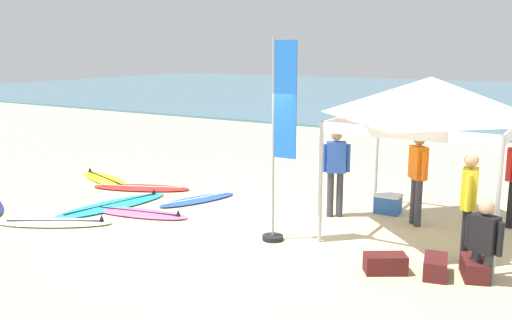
{
  "coord_description": "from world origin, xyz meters",
  "views": [
    {
      "loc": [
        5.41,
        -8.43,
        3.23
      ],
      "look_at": [
        -0.4,
        1.12,
        1.0
      ],
      "focal_mm": 39.61,
      "sensor_mm": 36.0,
      "label": 1
    }
  ],
  "objects": [
    {
      "name": "banner_flag",
      "position": [
        0.99,
        -0.43,
        1.57
      ],
      "size": [
        0.6,
        0.36,
        3.4
      ],
      "color": "#99999E",
      "rests_on": "ground"
    },
    {
      "name": "surfboard_white",
      "position": [
        -3.01,
        -1.78,
        0.04
      ],
      "size": [
        2.12,
        1.59,
        0.19
      ],
      "color": "white",
      "rests_on": "ground"
    },
    {
      "name": "surfboard_yellow",
      "position": [
        -4.87,
        1.24,
        0.04
      ],
      "size": [
        2.29,
        1.31,
        0.19
      ],
      "color": "yellow",
      "rests_on": "ground"
    },
    {
      "name": "gear_bag_on_sand",
      "position": [
        4.12,
        -0.33,
        0.14
      ],
      "size": [
        0.51,
        0.67,
        0.28
      ],
      "primitive_type": "cube",
      "rotation": [
        0.0,
        0.0,
        1.92
      ],
      "color": "#4C1919",
      "rests_on": "ground"
    },
    {
      "name": "gear_bag_near_tent",
      "position": [
        3.64,
        -0.56,
        0.14
      ],
      "size": [
        0.44,
        0.65,
        0.28
      ],
      "primitive_type": "cube",
      "rotation": [
        0.0,
        0.0,
        1.78
      ],
      "color": "#4C1919",
      "rests_on": "ground"
    },
    {
      "name": "person_blue",
      "position": [
        1.22,
        1.39,
        0.99
      ],
      "size": [
        0.49,
        0.37,
        1.71
      ],
      "color": "#383842",
      "rests_on": "ground"
    },
    {
      "name": "gear_bag_by_pole",
      "position": [
        2.98,
        -0.82,
        0.14
      ],
      "size": [
        0.68,
        0.59,
        0.28
      ],
      "primitive_type": "cube",
      "rotation": [
        0.0,
        0.0,
        0.56
      ],
      "color": "#4C1919",
      "rests_on": "ground"
    },
    {
      "name": "surfboard_blue",
      "position": [
        -1.74,
        0.88,
        0.04
      ],
      "size": [
        1.12,
        1.89,
        0.19
      ],
      "color": "blue",
      "rests_on": "ground"
    },
    {
      "name": "person_yellow",
      "position": [
        3.89,
        0.16,
        0.99
      ],
      "size": [
        0.27,
        0.55,
        1.71
      ],
      "color": "black",
      "rests_on": "ground"
    },
    {
      "name": "cooler_box",
      "position": [
        2.03,
        2.15,
        0.2
      ],
      "size": [
        0.5,
        0.36,
        0.39
      ],
      "color": "#2D60B7",
      "rests_on": "ground"
    },
    {
      "name": "ground_plane",
      "position": [
        0.0,
        0.0,
        0.0
      ],
      "size": [
        80.0,
        80.0,
        0.0
      ],
      "primitive_type": "plane",
      "color": "beige"
    },
    {
      "name": "person_orange",
      "position": [
        2.71,
        1.68,
        0.99
      ],
      "size": [
        0.4,
        0.43,
        1.71
      ],
      "color": "#383842",
      "rests_on": "ground"
    },
    {
      "name": "canopy_tent",
      "position": [
        2.96,
        1.27,
        2.39
      ],
      "size": [
        2.86,
        2.86,
        2.75
      ],
      "color": "#B7B7BC",
      "rests_on": "ground"
    },
    {
      "name": "surfboard_pink",
      "position": [
        -2.11,
        -0.5,
        0.04
      ],
      "size": [
        2.19,
        1.0,
        0.19
      ],
      "color": "pink",
      "rests_on": "ground"
    },
    {
      "name": "person_black",
      "position": [
        4.24,
        -0.45,
        0.66
      ],
      "size": [
        0.52,
        0.33,
        1.2
      ],
      "color": "#2D2D33",
      "rests_on": "ground"
    },
    {
      "name": "sea",
      "position": [
        0.0,
        30.53,
        0.05
      ],
      "size": [
        80.0,
        36.0,
        0.1
      ],
      "primitive_type": "cube",
      "color": "teal",
      "rests_on": "ground"
    },
    {
      "name": "surfboard_red",
      "position": [
        -3.5,
        1.05,
        0.04
      ],
      "size": [
        2.36,
        1.48,
        0.19
      ],
      "color": "red",
      "rests_on": "ground"
    },
    {
      "name": "surfboard_cyan",
      "position": [
        -2.98,
        -0.35,
        0.04
      ],
      "size": [
        1.19,
        2.68,
        0.19
      ],
      "color": "#23B2CC",
      "rests_on": "ground"
    }
  ]
}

